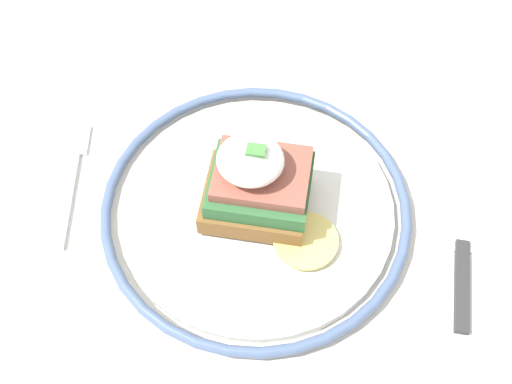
# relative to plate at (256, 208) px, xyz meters

# --- Properties ---
(dining_table) EXTENTS (1.15, 0.75, 0.75)m
(dining_table) POSITION_rel_plate_xyz_m (-0.02, -0.05, -0.12)
(dining_table) COLOR beige
(dining_table) RESTS_ON ground_plane
(plate) EXTENTS (0.29, 0.29, 0.02)m
(plate) POSITION_rel_plate_xyz_m (0.00, 0.00, 0.00)
(plate) COLOR silver
(plate) RESTS_ON dining_table
(sandwich) EXTENTS (0.13, 0.10, 0.09)m
(sandwich) POSITION_rel_plate_xyz_m (0.00, 0.00, 0.04)
(sandwich) COLOR brown
(sandwich) RESTS_ON plate
(fork) EXTENTS (0.04, 0.14, 0.00)m
(fork) POSITION_rel_plate_xyz_m (-0.18, 0.01, -0.01)
(fork) COLOR silver
(fork) RESTS_ON dining_table
(knife) EXTENTS (0.02, 0.18, 0.01)m
(knife) POSITION_rel_plate_xyz_m (0.19, -0.01, -0.01)
(knife) COLOR #2D2D2D
(knife) RESTS_ON dining_table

